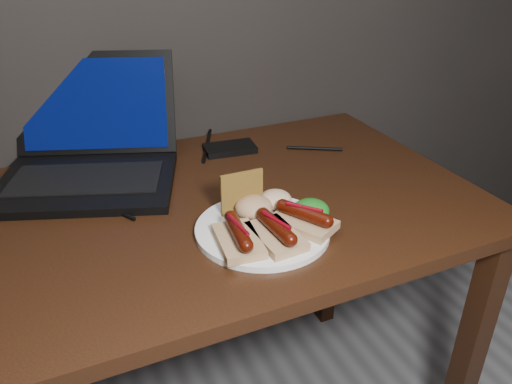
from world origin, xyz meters
name	(u,v)px	position (x,y,z in m)	size (l,w,h in m)	color
desk	(146,253)	(0.00, 1.38, 0.66)	(1.40, 0.70, 0.75)	#331B0C
laptop	(90,153)	(-0.06, 1.61, 0.80)	(0.47, 0.46, 0.25)	black
hard_drive	(230,148)	(0.27, 1.60, 0.76)	(0.13, 0.07, 0.02)	black
desk_cables	(134,182)	(0.02, 1.52, 0.75)	(1.04, 0.42, 0.01)	black
plate	(263,229)	(0.19, 1.23, 0.76)	(0.25, 0.25, 0.01)	white
bread_sausage_left	(238,237)	(0.13, 1.19, 0.78)	(0.08, 0.12, 0.04)	tan
bread_sausage_center	(276,232)	(0.20, 1.18, 0.78)	(0.08, 0.12, 0.04)	tan
bread_sausage_right	(304,219)	(0.26, 1.20, 0.78)	(0.12, 0.13, 0.04)	tan
crispbread	(242,192)	(0.18, 1.30, 0.80)	(0.09, 0.01, 0.09)	olive
salad_greens	(311,210)	(0.29, 1.22, 0.78)	(0.07, 0.07, 0.04)	#145711
salsa_mound	(254,207)	(0.19, 1.27, 0.78)	(0.07, 0.07, 0.04)	maroon
coleslaw_mound	(275,200)	(0.25, 1.28, 0.78)	(0.06, 0.06, 0.04)	silver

